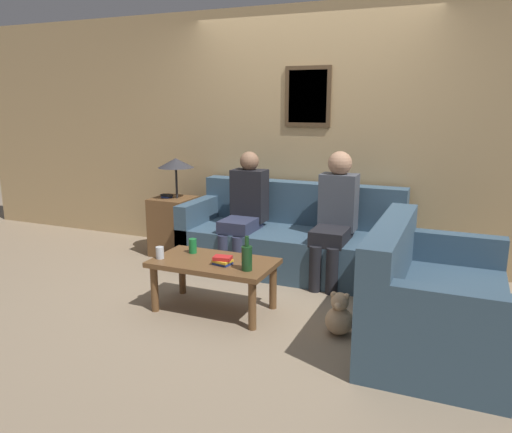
# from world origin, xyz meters

# --- Properties ---
(ground_plane) EXTENTS (16.00, 16.00, 0.00)m
(ground_plane) POSITION_xyz_m (0.00, 0.00, 0.00)
(ground_plane) COLOR gray
(wall_back) EXTENTS (9.00, 0.08, 2.60)m
(wall_back) POSITION_xyz_m (0.00, 0.98, 1.30)
(wall_back) COLOR tan
(wall_back) RESTS_ON ground_plane
(couch_main) EXTENTS (2.12, 0.87, 0.84)m
(couch_main) POSITION_xyz_m (0.00, 0.52, 0.29)
(couch_main) COLOR #385166
(couch_main) RESTS_ON ground_plane
(couch_side) EXTENTS (0.87, 1.42, 0.84)m
(couch_side) POSITION_xyz_m (1.40, -0.63, 0.30)
(couch_side) COLOR #385166
(couch_side) RESTS_ON ground_plane
(coffee_table) EXTENTS (0.97, 0.54, 0.42)m
(coffee_table) POSITION_xyz_m (-0.24, -0.68, 0.35)
(coffee_table) COLOR brown
(coffee_table) RESTS_ON ground_plane
(side_table_with_lamp) EXTENTS (0.46, 0.43, 1.06)m
(side_table_with_lamp) POSITION_xyz_m (-1.36, 0.50, 0.40)
(side_table_with_lamp) COLOR brown
(side_table_with_lamp) RESTS_ON ground_plane
(wine_bottle) EXTENTS (0.08, 0.08, 0.26)m
(wine_bottle) POSITION_xyz_m (0.10, -0.79, 0.52)
(wine_bottle) COLOR #19421E
(wine_bottle) RESTS_ON coffee_table
(drinking_glass) EXTENTS (0.06, 0.06, 0.10)m
(drinking_glass) POSITION_xyz_m (-0.66, -0.81, 0.47)
(drinking_glass) COLOR silver
(drinking_glass) RESTS_ON coffee_table
(book_stack) EXTENTS (0.15, 0.14, 0.07)m
(book_stack) POSITION_xyz_m (-0.13, -0.75, 0.45)
(book_stack) COLOR navy
(book_stack) RESTS_ON coffee_table
(soda_can) EXTENTS (0.07, 0.07, 0.12)m
(soda_can) POSITION_xyz_m (-0.50, -0.57, 0.48)
(soda_can) COLOR #197A38
(soda_can) RESTS_ON coffee_table
(person_left) EXTENTS (0.34, 0.61, 1.17)m
(person_left) POSITION_xyz_m (-0.45, 0.38, 0.62)
(person_left) COLOR #2D334C
(person_left) RESTS_ON ground_plane
(person_right) EXTENTS (0.34, 0.63, 1.21)m
(person_right) POSITION_xyz_m (0.47, 0.38, 0.65)
(person_right) COLOR black
(person_right) RESTS_ON ground_plane
(teddy_bear) EXTENTS (0.20, 0.20, 0.32)m
(teddy_bear) POSITION_xyz_m (0.79, -0.72, 0.14)
(teddy_bear) COLOR tan
(teddy_bear) RESTS_ON ground_plane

